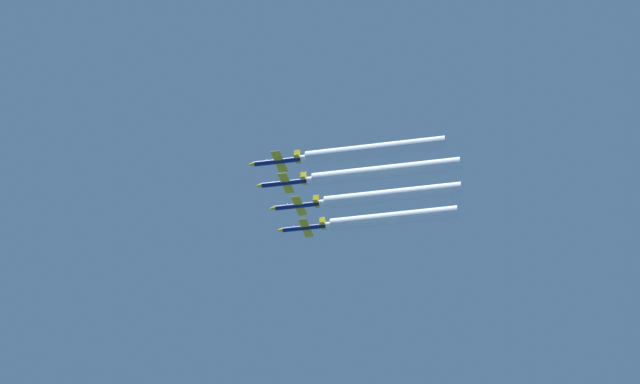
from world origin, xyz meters
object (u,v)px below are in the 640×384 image
(jet_far_left, at_px, (276,161))
(jet_inner_left, at_px, (282,183))
(jet_inner_right, at_px, (302,228))
(jet_center, at_px, (295,206))

(jet_far_left, relative_size, jet_inner_left, 1.00)
(jet_inner_right, bearing_deg, jet_inner_left, 179.21)
(jet_inner_left, distance_m, jet_inner_right, 20.97)
(jet_far_left, distance_m, jet_inner_right, 31.11)
(jet_far_left, relative_size, jet_center, 1.00)
(jet_far_left, xyz_separation_m, jet_center, (20.88, -0.06, 0.40))
(jet_far_left, xyz_separation_m, jet_inner_left, (10.14, 0.73, 0.44))
(jet_inner_left, relative_size, jet_center, 1.00)
(jet_far_left, distance_m, jet_inner_left, 10.18)
(jet_far_left, height_order, jet_inner_right, jet_inner_right)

